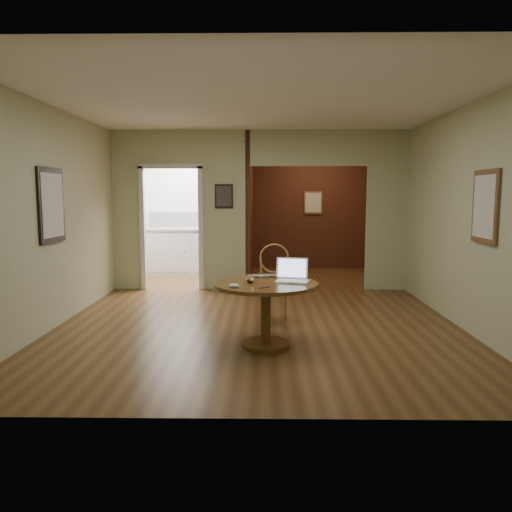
{
  "coord_description": "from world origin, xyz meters",
  "views": [
    {
      "loc": [
        0.07,
        -5.97,
        1.63
      ],
      "look_at": [
        -0.02,
        -0.2,
        0.92
      ],
      "focal_mm": 35.0,
      "sensor_mm": 36.0,
      "label": 1
    }
  ],
  "objects_px": {
    "dining_table": "(265,299)",
    "chair": "(274,279)",
    "open_laptop": "(292,275)",
    "closed_laptop": "(264,276)"
  },
  "relations": [
    {
      "from": "dining_table",
      "to": "chair",
      "type": "distance_m",
      "value": 1.06
    },
    {
      "from": "open_laptop",
      "to": "closed_laptop",
      "type": "xyz_separation_m",
      "value": [
        -0.31,
        0.22,
        -0.05
      ]
    },
    {
      "from": "open_laptop",
      "to": "dining_table",
      "type": "bearing_deg",
      "value": -148.36
    },
    {
      "from": "chair",
      "to": "open_laptop",
      "type": "bearing_deg",
      "value": -75.6
    },
    {
      "from": "dining_table",
      "to": "closed_laptop",
      "type": "relative_size",
      "value": 3.42
    },
    {
      "from": "dining_table",
      "to": "open_laptop",
      "type": "distance_m",
      "value": 0.39
    },
    {
      "from": "chair",
      "to": "closed_laptop",
      "type": "xyz_separation_m",
      "value": [
        -0.13,
        -0.73,
        0.15
      ]
    },
    {
      "from": "dining_table",
      "to": "chair",
      "type": "bearing_deg",
      "value": 84.0
    },
    {
      "from": "open_laptop",
      "to": "closed_laptop",
      "type": "height_order",
      "value": "open_laptop"
    },
    {
      "from": "dining_table",
      "to": "chair",
      "type": "xyz_separation_m",
      "value": [
        0.11,
        1.05,
        0.04
      ]
    }
  ]
}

